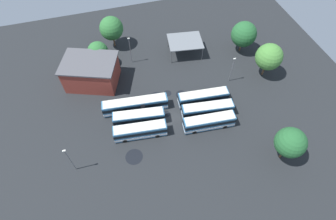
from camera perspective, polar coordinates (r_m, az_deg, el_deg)
ground_plane at (r=59.74m, az=1.02°, el=-1.72°), size 93.77×93.77×0.00m
bus_row0_slot0 at (r=61.55m, az=7.58°, el=2.70°), size 11.75×3.56×3.36m
bus_row0_slot1 at (r=59.53m, az=8.52°, el=0.07°), size 11.68×3.92×3.36m
bus_row0_slot2 at (r=57.64m, az=8.85°, el=-2.59°), size 11.37×3.44×3.36m
bus_row1_slot0 at (r=60.14m, az=-7.03°, el=1.12°), size 14.88×4.00×3.36m
bus_row1_slot1 at (r=57.99m, az=-6.32°, el=-1.61°), size 11.40×4.01×3.36m
bus_row1_slot2 at (r=56.06m, az=-6.03°, el=-4.50°), size 11.41×3.72×3.36m
depot_building at (r=66.85m, az=-16.24°, el=7.85°), size 15.04×13.02×6.67m
maintenance_shelter at (r=71.92m, az=3.72°, el=14.57°), size 9.80×8.40×4.14m
lamp_post_mid_lot at (r=65.73m, az=13.64°, el=8.63°), size 0.56×0.28×7.46m
lamp_post_by_building at (r=69.37m, az=-8.16°, el=12.83°), size 0.56×0.28×7.90m
lamp_post_far_corner at (r=53.01m, az=-20.45°, el=-9.96°), size 0.56×0.28×7.79m
tree_west_edge at (r=74.57m, az=-12.13°, el=16.86°), size 6.26×6.26×8.92m
tree_northeast at (r=74.36m, az=16.06°, el=15.46°), size 6.62×6.62×8.75m
tree_northwest at (r=54.62m, az=24.94°, el=-6.39°), size 5.89×5.89×8.86m
tree_east_edge at (r=68.71m, az=20.97°, el=10.67°), size 6.44×6.44×9.15m
tree_north_edge at (r=69.74m, az=-14.89°, el=12.05°), size 5.18×5.18×7.31m
puddle_front_lane at (r=55.24m, az=-7.33°, el=-9.99°), size 3.60×3.60×0.01m
puddle_centre_drain at (r=60.34m, az=-0.45°, el=-0.90°), size 1.91×1.91×0.01m
puddle_between_rows at (r=63.36m, az=-2.48°, el=2.71°), size 3.51×3.51×0.01m
puddle_near_shelter at (r=63.97m, az=2.89°, el=3.35°), size 2.67×2.67×0.01m
puddle_back_corner at (r=64.14m, az=-0.12°, el=3.63°), size 1.94×1.94×0.01m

